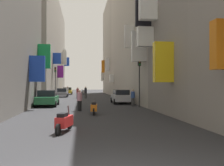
# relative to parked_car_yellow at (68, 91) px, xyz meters

# --- Properties ---
(ground_plane) EXTENTS (140.00, 140.00, 0.00)m
(ground_plane) POSITION_rel_parked_car_yellow_xyz_m (3.60, -18.18, -0.79)
(ground_plane) COLOR #2D2D30
(building_left_far) EXTENTS (7.27, 33.52, 18.27)m
(building_left_far) POSITION_rel_parked_car_yellow_xyz_m (-4.39, -4.93, 8.35)
(building_left_far) COLOR gray
(building_left_far) RESTS_ON ground
(building_right_mid_b) EXTENTS (7.30, 25.82, 19.94)m
(building_right_mid_b) POSITION_rel_parked_car_yellow_xyz_m (11.60, -19.52, 9.18)
(building_right_mid_b) COLOR #B2A899
(building_right_mid_b) RESTS_ON ground
(building_right_mid_c) EXTENTS (6.79, 18.43, 20.78)m
(building_right_mid_c) POSITION_rel_parked_car_yellow_xyz_m (11.60, 2.61, 9.60)
(building_right_mid_c) COLOR #9E9384
(building_right_mid_c) RESTS_ON ground
(parked_car_yellow) EXTENTS (2.01, 4.47, 1.50)m
(parked_car_yellow) POSITION_rel_parked_car_yellow_xyz_m (0.00, 0.00, 0.00)
(parked_car_yellow) COLOR gold
(parked_car_yellow) RESTS_ON ground
(parked_car_grey) EXTENTS (1.92, 4.15, 1.46)m
(parked_car_grey) POSITION_rel_parked_car_yellow_xyz_m (-0.29, -10.86, -0.03)
(parked_car_grey) COLOR slate
(parked_car_grey) RESTS_ON ground
(parked_car_green) EXTENTS (1.99, 4.00, 1.53)m
(parked_car_green) POSITION_rel_parked_car_yellow_xyz_m (-0.33, -28.70, 0.01)
(parked_car_green) COLOR #236638
(parked_car_green) RESTS_ON ground
(parked_car_silver) EXTENTS (1.88, 4.13, 1.50)m
(parked_car_silver) POSITION_rel_parked_car_yellow_xyz_m (7.22, -26.27, 0.00)
(parked_car_silver) COLOR #B7B7BC
(parked_car_silver) RESTS_ON ground
(scooter_silver) EXTENTS (0.73, 1.79, 1.13)m
(scooter_silver) POSITION_rel_parked_car_yellow_xyz_m (3.26, -0.73, -0.32)
(scooter_silver) COLOR #ADADB2
(scooter_silver) RESTS_ON ground
(scooter_orange) EXTENTS (0.51, 1.83, 1.13)m
(scooter_orange) POSITION_rel_parked_car_yellow_xyz_m (3.79, -35.79, -0.32)
(scooter_orange) COLOR orange
(scooter_orange) RESTS_ON ground
(scooter_red) EXTENTS (0.74, 1.94, 1.13)m
(scooter_red) POSITION_rel_parked_car_yellow_xyz_m (2.18, -42.10, -0.32)
(scooter_red) COLOR red
(scooter_red) RESTS_ON ground
(pedestrian_crossing) EXTENTS (0.50, 0.50, 1.66)m
(pedestrian_crossing) POSITION_rel_parked_car_yellow_xyz_m (2.78, -33.47, 0.04)
(pedestrian_crossing) COLOR black
(pedestrian_crossing) RESTS_ON ground
(pedestrian_near_left) EXTENTS (0.38, 0.38, 1.63)m
(pedestrian_near_left) POSITION_rel_parked_car_yellow_xyz_m (7.83, -29.79, 0.02)
(pedestrian_near_left) COLOR #3E3E3E
(pedestrian_near_left) RESTS_ON ground
(pedestrian_near_right) EXTENTS (0.40, 0.40, 1.79)m
(pedestrian_near_right) POSITION_rel_parked_car_yellow_xyz_m (3.56, -15.65, 0.11)
(pedestrian_near_right) COLOR #393939
(pedestrian_near_right) RESTS_ON ground
(pedestrian_mid_street) EXTENTS (0.53, 0.53, 1.69)m
(pedestrian_mid_street) POSITION_rel_parked_car_yellow_xyz_m (2.37, -16.04, 0.06)
(pedestrian_mid_street) COLOR black
(pedestrian_mid_street) RESTS_ON ground
(pedestrian_far_away) EXTENTS (0.44, 0.44, 1.77)m
(pedestrian_far_away) POSITION_rel_parked_car_yellow_xyz_m (0.41, -7.40, 0.10)
(pedestrian_far_away) COLOR #333333
(pedestrian_far_away) RESTS_ON ground
(traffic_light_near_corner) EXTENTS (0.26, 0.34, 4.53)m
(traffic_light_near_corner) POSITION_rel_parked_car_yellow_xyz_m (8.17, -31.06, 2.28)
(traffic_light_near_corner) COLOR #2D2D2D
(traffic_light_near_corner) RESTS_ON ground
(traffic_light_far_corner) EXTENTS (0.26, 0.34, 4.73)m
(traffic_light_far_corner) POSITION_rel_parked_car_yellow_xyz_m (-1.01, -14.97, 2.40)
(traffic_light_far_corner) COLOR #2D2D2D
(traffic_light_far_corner) RESTS_ON ground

